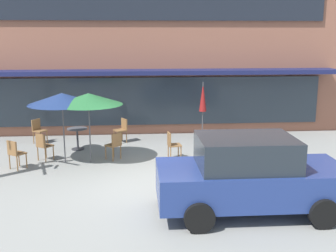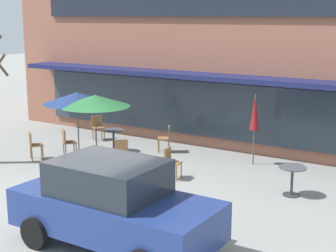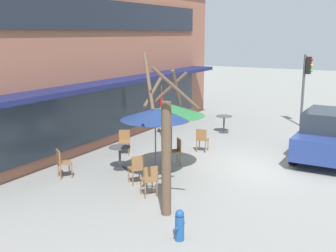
{
  "view_description": "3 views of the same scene",
  "coord_description": "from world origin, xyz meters",
  "px_view_note": "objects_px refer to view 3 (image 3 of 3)",
  "views": [
    {
      "loc": [
        -0.4,
        -10.71,
        3.93
      ],
      "look_at": [
        0.66,
        2.37,
        1.09
      ],
      "focal_mm": 45.0,
      "sensor_mm": 36.0,
      "label": 1
    },
    {
      "loc": [
        8.16,
        -9.48,
        4.54
      ],
      "look_at": [
        0.15,
        3.2,
        1.29
      ],
      "focal_mm": 55.0,
      "sensor_mm": 36.0,
      "label": 2
    },
    {
      "loc": [
        -13.12,
        -4.08,
        4.38
      ],
      "look_at": [
        -0.14,
        3.26,
        1.07
      ],
      "focal_mm": 45.0,
      "sensor_mm": 36.0,
      "label": 3
    }
  ],
  "objects_px": {
    "cafe_chair_2": "(176,149)",
    "patio_umbrella_green_folded": "(155,114)",
    "patio_umbrella_cream_folded": "(161,99)",
    "cafe_chair_1": "(150,178)",
    "cafe_chair_3": "(202,138)",
    "cafe_chair_4": "(62,161)",
    "traffic_light_pole": "(306,78)",
    "cafe_chair_5": "(137,167)",
    "street_tree": "(166,146)",
    "fire_hydrant": "(180,225)",
    "cafe_table_near_wall": "(120,154)",
    "cafe_chair_0": "(124,140)",
    "parked_sedan": "(330,135)",
    "patio_umbrella_corner_open": "(172,110)",
    "cafe_table_streetside": "(224,121)"
  },
  "relations": [
    {
      "from": "patio_umbrella_green_folded",
      "to": "cafe_chair_1",
      "type": "height_order",
      "value": "patio_umbrella_green_folded"
    },
    {
      "from": "patio_umbrella_green_folded",
      "to": "patio_umbrella_cream_folded",
      "type": "bearing_deg",
      "value": 28.5
    },
    {
      "from": "cafe_chair_4",
      "to": "traffic_light_pole",
      "type": "xyz_separation_m",
      "value": [
        11.24,
        -4.83,
        1.77
      ]
    },
    {
      "from": "patio_umbrella_cream_folded",
      "to": "cafe_chair_1",
      "type": "bearing_deg",
      "value": -152.26
    },
    {
      "from": "cafe_chair_1",
      "to": "traffic_light_pole",
      "type": "xyz_separation_m",
      "value": [
        11.23,
        -1.67,
        1.77
      ]
    },
    {
      "from": "cafe_chair_1",
      "to": "cafe_chair_5",
      "type": "distance_m",
      "value": 1.06
    },
    {
      "from": "patio_umbrella_cream_folded",
      "to": "cafe_chair_5",
      "type": "xyz_separation_m",
      "value": [
        -5.5,
        -2.39,
        -1.1
      ]
    },
    {
      "from": "cafe_chair_3",
      "to": "cafe_chair_4",
      "type": "distance_m",
      "value": 5.38
    },
    {
      "from": "cafe_chair_0",
      "to": "street_tree",
      "type": "distance_m",
      "value": 5.67
    },
    {
      "from": "cafe_table_near_wall",
      "to": "cafe_chair_5",
      "type": "xyz_separation_m",
      "value": [
        -0.91,
        -1.28,
        0.01
      ]
    },
    {
      "from": "cafe_chair_5",
      "to": "street_tree",
      "type": "height_order",
      "value": "street_tree"
    },
    {
      "from": "cafe_chair_2",
      "to": "patio_umbrella_green_folded",
      "type": "bearing_deg",
      "value": -175.05
    },
    {
      "from": "cafe_chair_5",
      "to": "traffic_light_pole",
      "type": "distance_m",
      "value": 11.03
    },
    {
      "from": "cafe_table_streetside",
      "to": "parked_sedan",
      "type": "xyz_separation_m",
      "value": [
        -2.01,
        -4.77,
        0.36
      ]
    },
    {
      "from": "cafe_chair_2",
      "to": "parked_sedan",
      "type": "distance_m",
      "value": 5.44
    },
    {
      "from": "cafe_chair_1",
      "to": "cafe_chair_5",
      "type": "xyz_separation_m",
      "value": [
        0.65,
        0.85,
        0.0
      ]
    },
    {
      "from": "cafe_table_streetside",
      "to": "patio_umbrella_green_folded",
      "type": "distance_m",
      "value": 6.94
    },
    {
      "from": "cafe_chair_2",
      "to": "street_tree",
      "type": "height_order",
      "value": "street_tree"
    },
    {
      "from": "patio_umbrella_green_folded",
      "to": "cafe_chair_3",
      "type": "xyz_separation_m",
      "value": [
        3.41,
        0.03,
        -1.5
      ]
    },
    {
      "from": "patio_umbrella_corner_open",
      "to": "cafe_chair_5",
      "type": "xyz_separation_m",
      "value": [
        -1.51,
        0.32,
        -1.5
      ]
    },
    {
      "from": "cafe_table_streetside",
      "to": "street_tree",
      "type": "relative_size",
      "value": 0.19
    },
    {
      "from": "cafe_chair_4",
      "to": "fire_hydrant",
      "type": "distance_m",
      "value": 5.33
    },
    {
      "from": "cafe_chair_3",
      "to": "cafe_chair_2",
      "type": "bearing_deg",
      "value": 176.79
    },
    {
      "from": "cafe_chair_0",
      "to": "patio_umbrella_corner_open",
      "type": "bearing_deg",
      "value": -110.29
    },
    {
      "from": "cafe_table_streetside",
      "to": "patio_umbrella_green_folded",
      "type": "xyz_separation_m",
      "value": [
        -6.75,
        -0.51,
        1.51
      ]
    },
    {
      "from": "street_tree",
      "to": "cafe_chair_5",
      "type": "bearing_deg",
      "value": 51.63
    },
    {
      "from": "cafe_chair_3",
      "to": "cafe_chair_4",
      "type": "xyz_separation_m",
      "value": [
        -4.76,
        2.51,
        0.0
      ]
    },
    {
      "from": "cafe_chair_5",
      "to": "fire_hydrant",
      "type": "bearing_deg",
      "value": -131.89
    },
    {
      "from": "patio_umbrella_cream_folded",
      "to": "cafe_chair_5",
      "type": "bearing_deg",
      "value": -156.54
    },
    {
      "from": "cafe_chair_2",
      "to": "street_tree",
      "type": "relative_size",
      "value": 0.23
    },
    {
      "from": "cafe_chair_3",
      "to": "parked_sedan",
      "type": "relative_size",
      "value": 0.21
    },
    {
      "from": "patio_umbrella_cream_folded",
      "to": "cafe_chair_4",
      "type": "xyz_separation_m",
      "value": [
        -6.16,
        -0.07,
        -1.1
      ]
    },
    {
      "from": "cafe_chair_0",
      "to": "cafe_table_near_wall",
      "type": "bearing_deg",
      "value": -149.55
    },
    {
      "from": "cafe_table_near_wall",
      "to": "cafe_chair_0",
      "type": "xyz_separation_m",
      "value": [
        1.53,
        0.9,
        0.01
      ]
    },
    {
      "from": "cafe_chair_0",
      "to": "fire_hydrant",
      "type": "distance_m",
      "value": 6.89
    },
    {
      "from": "patio_umbrella_cream_folded",
      "to": "fire_hydrant",
      "type": "height_order",
      "value": "patio_umbrella_cream_folded"
    },
    {
      "from": "patio_umbrella_green_folded",
      "to": "parked_sedan",
      "type": "height_order",
      "value": "patio_umbrella_green_folded"
    },
    {
      "from": "cafe_table_streetside",
      "to": "cafe_chair_4",
      "type": "xyz_separation_m",
      "value": [
        -8.11,
        2.03,
        0.01
      ]
    },
    {
      "from": "patio_umbrella_corner_open",
      "to": "cafe_chair_4",
      "type": "distance_m",
      "value": 3.73
    },
    {
      "from": "cafe_chair_2",
      "to": "parked_sedan",
      "type": "xyz_separation_m",
      "value": [
        3.19,
        -4.39,
        0.35
      ]
    },
    {
      "from": "cafe_table_streetside",
      "to": "cafe_chair_4",
      "type": "bearing_deg",
      "value": 165.92
    },
    {
      "from": "cafe_chair_5",
      "to": "street_tree",
      "type": "xyz_separation_m",
      "value": [
        -1.42,
        -1.8,
        1.22
      ]
    },
    {
      "from": "patio_umbrella_corner_open",
      "to": "cafe_chair_3",
      "type": "bearing_deg",
      "value": 2.89
    },
    {
      "from": "cafe_table_near_wall",
      "to": "street_tree",
      "type": "bearing_deg",
      "value": -127.15
    },
    {
      "from": "patio_umbrella_green_folded",
      "to": "cafe_chair_5",
      "type": "xyz_separation_m",
      "value": [
        -0.7,
        0.22,
        -1.5
      ]
    },
    {
      "from": "patio_umbrella_cream_folded",
      "to": "traffic_light_pole",
      "type": "distance_m",
      "value": 7.1
    },
    {
      "from": "cafe_table_near_wall",
      "to": "cafe_chair_1",
      "type": "height_order",
      "value": "cafe_chair_1"
    },
    {
      "from": "cafe_table_near_wall",
      "to": "street_tree",
      "type": "relative_size",
      "value": 0.19
    },
    {
      "from": "cafe_chair_1",
      "to": "street_tree",
      "type": "relative_size",
      "value": 0.23
    },
    {
      "from": "cafe_chair_5",
      "to": "street_tree",
      "type": "bearing_deg",
      "value": -128.37
    }
  ]
}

